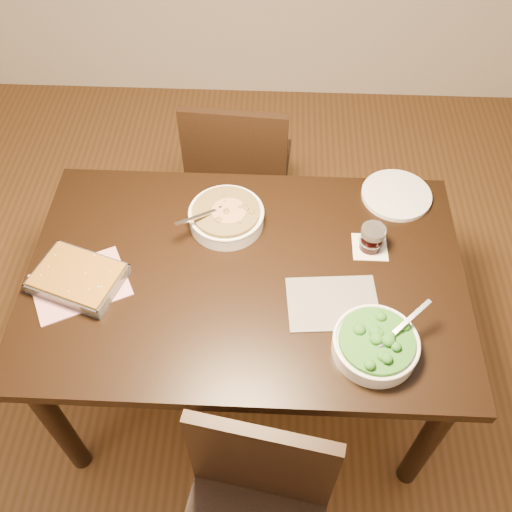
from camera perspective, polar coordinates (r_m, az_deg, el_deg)
ground at (r=2.46m, az=-0.81°, el=-12.11°), size 4.00×4.00×0.00m
table at (r=1.90m, az=-1.03°, el=-3.40°), size 1.40×0.90×0.75m
magazine_a at (r=1.87m, az=-17.17°, el=-2.78°), size 0.35×0.32×0.01m
magazine_b at (r=1.77m, az=7.69°, el=-4.69°), size 0.29×0.22×0.00m
coaster at (r=1.92m, az=11.30°, el=0.88°), size 0.11×0.11×0.00m
stew_bowl at (r=1.93m, az=-2.98°, el=4.02°), size 0.26×0.26×0.10m
broccoli_bowl at (r=1.67m, az=11.86°, el=-8.63°), size 0.25×0.25×0.09m
baking_dish at (r=1.86m, az=-17.36°, el=-2.13°), size 0.32×0.27×0.05m
wine_tumbler at (r=1.88m, az=11.52°, el=1.81°), size 0.08×0.08×0.09m
dinner_plate at (r=2.09m, az=13.86°, el=5.94°), size 0.25×0.25×0.02m
chair_far at (r=2.50m, az=-1.72°, el=8.56°), size 0.45×0.45×0.89m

